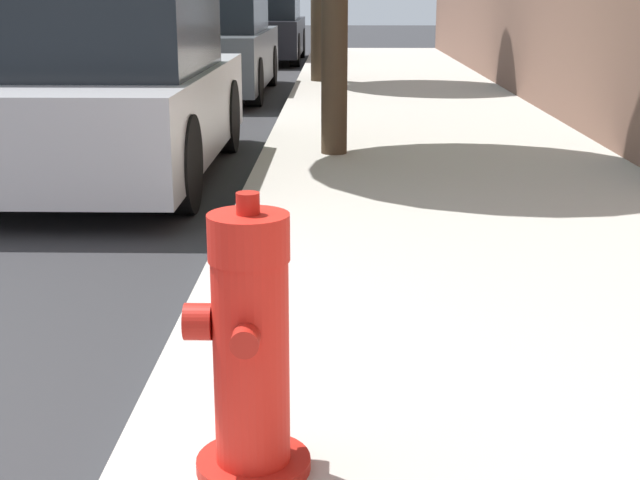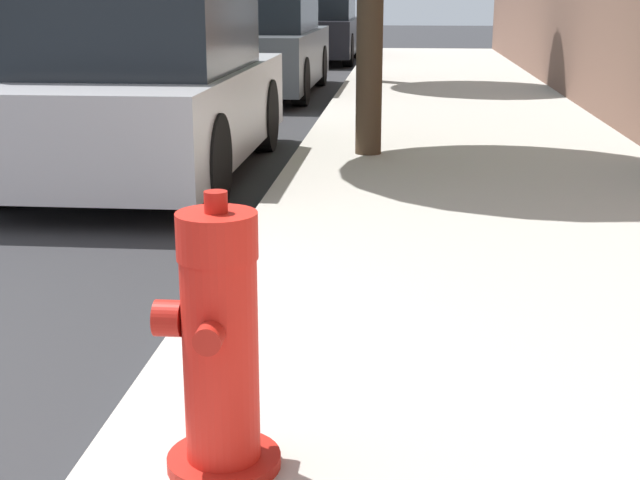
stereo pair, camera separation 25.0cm
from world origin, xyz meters
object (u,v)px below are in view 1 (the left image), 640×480
object	(u,v)px
fire_hydrant	(250,350)
parked_car_near	(111,92)
parked_car_far	(260,28)
parked_car_mid	(209,46)

from	to	relation	value
fire_hydrant	parked_car_near	bearing A→B (deg)	108.13
parked_car_far	parked_car_mid	bearing A→B (deg)	-91.58
parked_car_near	parked_car_far	size ratio (longest dim) A/B	0.93
fire_hydrant	parked_car_far	bearing A→B (deg)	94.85
parked_car_near	parked_car_far	distance (m)	12.62
parked_car_mid	parked_car_far	bearing A→B (deg)	88.42
parked_car_near	parked_car_mid	distance (m)	6.07
parked_car_mid	parked_car_far	size ratio (longest dim) A/B	1.02
fire_hydrant	parked_car_near	size ratio (longest dim) A/B	0.21
parked_car_near	parked_car_mid	world-z (taller)	parked_car_mid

